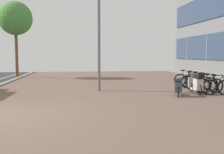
{
  "coord_description": "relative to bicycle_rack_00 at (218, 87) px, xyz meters",
  "views": [
    {
      "loc": [
        2.15,
        -7.71,
        1.81
      ],
      "look_at": [
        3.34,
        1.15,
        1.03
      ],
      "focal_mm": 41.06,
      "sensor_mm": 36.0,
      "label": 1
    }
  ],
  "objects": [
    {
      "name": "bicycle_rack_04",
      "position": [
        -0.05,
        2.42,
        0.0
      ],
      "size": [
        1.38,
        0.48,
        1.01
      ],
      "color": "black",
      "rests_on": "ground"
    },
    {
      "name": "bicycle_rack_02",
      "position": [
        -0.04,
        1.21,
        0.0
      ],
      "size": [
        1.41,
        0.48,
        1.01
      ],
      "color": "black",
      "rests_on": "ground"
    },
    {
      "name": "bicycle_rack_01",
      "position": [
        -0.05,
        0.6,
        -0.0
      ],
      "size": [
        1.37,
        0.48,
        1.0
      ],
      "color": "black",
      "rests_on": "ground"
    },
    {
      "name": "street_tree",
      "position": [
        -11.07,
        10.35,
        4.27
      ],
      "size": [
        2.61,
        2.61,
        5.96
      ],
      "color": "brown",
      "rests_on": "ground"
    },
    {
      "name": "scooter_near",
      "position": [
        -1.85,
        -0.01,
        0.02
      ],
      "size": [
        0.86,
        1.58,
        0.73
      ],
      "color": "black",
      "rests_on": "ground"
    },
    {
      "name": "scooter_mid",
      "position": [
        -0.83,
        0.33,
        0.11
      ],
      "size": [
        0.55,
        1.7,
        1.04
      ],
      "color": "black",
      "rests_on": "ground"
    },
    {
      "name": "bicycle_rack_00",
      "position": [
        0.0,
        0.0,
        0.0
      ],
      "size": [
        1.4,
        0.47,
        1.0
      ],
      "color": "black",
      "rests_on": "ground"
    },
    {
      "name": "ground",
      "position": [
        -7.0,
        -3.06,
        -0.37
      ],
      "size": [
        21.0,
        40.0,
        0.13
      ],
      "color": "black"
    },
    {
      "name": "bicycle_rack_05",
      "position": [
        0.16,
        3.02,
        -0.02
      ],
      "size": [
        1.29,
        0.48,
        0.94
      ],
      "color": "black",
      "rests_on": "ground"
    },
    {
      "name": "bicycle_rack_03",
      "position": [
        -0.02,
        1.81,
        -0.0
      ],
      "size": [
        1.39,
        0.48,
        1.0
      ],
      "color": "black",
      "rests_on": "ground"
    },
    {
      "name": "lamp_post",
      "position": [
        -5.22,
        2.0,
        3.32
      ],
      "size": [
        0.2,
        0.52,
        6.68
      ],
      "color": "slate",
      "rests_on": "ground"
    },
    {
      "name": "bicycle_rack_06",
      "position": [
        0.08,
        3.63,
        -0.0
      ],
      "size": [
        1.37,
        0.48,
        1.0
      ],
      "color": "black",
      "rests_on": "ground"
    }
  ]
}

